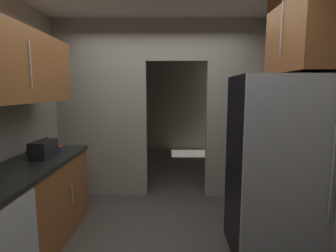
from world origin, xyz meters
The scene contains 9 objects.
ground centered at (0.00, 0.00, 0.00)m, with size 20.00×20.00×0.00m, color #47423D.
kitchen_partition centered at (-0.07, 1.48, 1.44)m, with size 3.17×0.12×2.70m.
adjoining_room_shell centered at (0.00, 3.69, 1.35)m, with size 3.17×3.39×2.70m.
refrigerator centered at (1.19, -0.01, 0.90)m, with size 0.82×0.72×1.79m.
lower_cabinet_run centered at (-1.27, -0.19, 0.46)m, with size 0.63×2.15×0.92m.
upper_cabinet_counterside centered at (-1.27, -0.19, 1.88)m, with size 0.36×1.93×0.68m.
upper_cabinet_fridgeside centered at (1.41, 0.09, 2.25)m, with size 0.36×0.90×0.85m.
boombox centered at (-1.25, 0.25, 1.02)m, with size 0.19×0.34×0.21m.
book_stack centered at (-1.25, 0.62, 0.95)m, with size 0.14×0.17×0.05m.
Camera 1 is at (0.15, -2.54, 1.64)m, focal length 27.90 mm.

